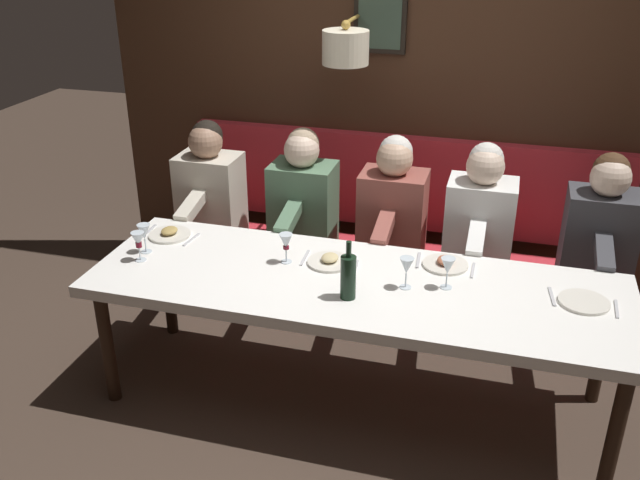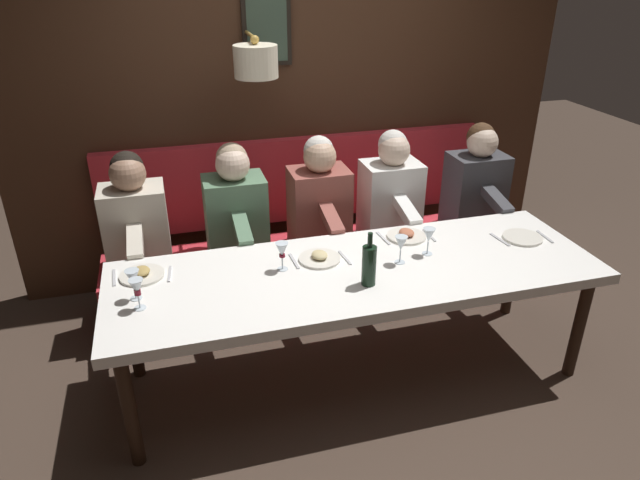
{
  "view_description": "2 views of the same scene",
  "coord_description": "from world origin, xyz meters",
  "px_view_note": "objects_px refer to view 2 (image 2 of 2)",
  "views": [
    {
      "loc": [
        -3.01,
        -0.66,
        2.43
      ],
      "look_at": [
        0.05,
        0.2,
        0.92
      ],
      "focal_mm": 38.82,
      "sensor_mm": 36.0,
      "label": 1
    },
    {
      "loc": [
        -2.59,
        0.94,
        2.3
      ],
      "look_at": [
        0.05,
        0.2,
        0.92
      ],
      "focal_mm": 31.91,
      "sensor_mm": 36.0,
      "label": 2
    }
  ],
  "objects_px": {
    "diner_far": "(235,206)",
    "wine_glass_1": "(282,251)",
    "wine_glass_4": "(401,244)",
    "wine_glass_0": "(137,288)",
    "diner_farthest": "(135,217)",
    "dining_table": "(357,278)",
    "wine_bottle": "(368,265)",
    "diner_near": "(391,190)",
    "wine_glass_2": "(133,279)",
    "wine_glass_3": "(429,236)",
    "diner_middle": "(319,197)",
    "diner_nearest": "(477,181)"
  },
  "relations": [
    {
      "from": "diner_near",
      "to": "diner_far",
      "type": "xyz_separation_m",
      "value": [
        0.0,
        1.1,
        0.0
      ]
    },
    {
      "from": "diner_far",
      "to": "wine_glass_1",
      "type": "height_order",
      "value": "diner_far"
    },
    {
      "from": "wine_glass_3",
      "to": "wine_bottle",
      "type": "bearing_deg",
      "value": 116.71
    },
    {
      "from": "diner_far",
      "to": "wine_glass_2",
      "type": "xyz_separation_m",
      "value": [
        -0.87,
        0.63,
        0.04
      ]
    },
    {
      "from": "wine_glass_0",
      "to": "diner_farthest",
      "type": "bearing_deg",
      "value": 1.6
    },
    {
      "from": "dining_table",
      "to": "diner_farthest",
      "type": "distance_m",
      "value": 1.49
    },
    {
      "from": "wine_glass_1",
      "to": "wine_glass_4",
      "type": "relative_size",
      "value": 1.0
    },
    {
      "from": "diner_near",
      "to": "wine_glass_4",
      "type": "xyz_separation_m",
      "value": [
        -0.88,
        0.3,
        0.04
      ]
    },
    {
      "from": "diner_nearest",
      "to": "diner_farthest",
      "type": "xyz_separation_m",
      "value": [
        0.0,
        2.42,
        0.0
      ]
    },
    {
      "from": "diner_nearest",
      "to": "diner_near",
      "type": "xyz_separation_m",
      "value": [
        0.0,
        0.68,
        0.0
      ]
    },
    {
      "from": "diner_middle",
      "to": "wine_glass_2",
      "type": "xyz_separation_m",
      "value": [
        -0.87,
        1.21,
        0.04
      ]
    },
    {
      "from": "wine_glass_0",
      "to": "wine_bottle",
      "type": "height_order",
      "value": "wine_bottle"
    },
    {
      "from": "diner_far",
      "to": "wine_glass_2",
      "type": "relative_size",
      "value": 4.82
    },
    {
      "from": "wine_glass_2",
      "to": "wine_glass_3",
      "type": "xyz_separation_m",
      "value": [
        0.04,
        -1.63,
        0.0
      ]
    },
    {
      "from": "wine_glass_0",
      "to": "wine_glass_4",
      "type": "xyz_separation_m",
      "value": [
        0.09,
        -1.42,
        0.0
      ]
    },
    {
      "from": "dining_table",
      "to": "wine_glass_2",
      "type": "distance_m",
      "value": 1.2
    },
    {
      "from": "diner_middle",
      "to": "wine_glass_2",
      "type": "distance_m",
      "value": 1.49
    },
    {
      "from": "wine_bottle",
      "to": "wine_glass_3",
      "type": "bearing_deg",
      "value": -63.29
    },
    {
      "from": "diner_near",
      "to": "wine_bottle",
      "type": "height_order",
      "value": "diner_near"
    },
    {
      "from": "diner_middle",
      "to": "wine_glass_3",
      "type": "bearing_deg",
      "value": -153.02
    },
    {
      "from": "wine_glass_4",
      "to": "diner_nearest",
      "type": "bearing_deg",
      "value": -48.03
    },
    {
      "from": "diner_farthest",
      "to": "wine_glass_3",
      "type": "height_order",
      "value": "diner_farthest"
    },
    {
      "from": "diner_nearest",
      "to": "dining_table",
      "type": "bearing_deg",
      "value": 125.69
    },
    {
      "from": "diner_nearest",
      "to": "wine_glass_3",
      "type": "bearing_deg",
      "value": 136.71
    },
    {
      "from": "diner_farthest",
      "to": "wine_glass_3",
      "type": "bearing_deg",
      "value": -116.83
    },
    {
      "from": "diner_middle",
      "to": "wine_glass_4",
      "type": "bearing_deg",
      "value": -165.47
    },
    {
      "from": "wine_glass_4",
      "to": "dining_table",
      "type": "bearing_deg",
      "value": 91.13
    },
    {
      "from": "dining_table",
      "to": "diner_far",
      "type": "xyz_separation_m",
      "value": [
        0.88,
        0.55,
        0.14
      ]
    },
    {
      "from": "diner_farthest",
      "to": "wine_bottle",
      "type": "distance_m",
      "value": 1.59
    },
    {
      "from": "wine_glass_3",
      "to": "wine_glass_4",
      "type": "distance_m",
      "value": 0.2
    },
    {
      "from": "dining_table",
      "to": "diner_near",
      "type": "height_order",
      "value": "diner_near"
    },
    {
      "from": "wine_glass_0",
      "to": "wine_glass_2",
      "type": "distance_m",
      "value": 0.1
    },
    {
      "from": "dining_table",
      "to": "wine_glass_4",
      "type": "relative_size",
      "value": 16.68
    },
    {
      "from": "diner_far",
      "to": "wine_glass_0",
      "type": "bearing_deg",
      "value": 147.76
    },
    {
      "from": "wine_glass_2",
      "to": "diner_far",
      "type": "bearing_deg",
      "value": -35.89
    },
    {
      "from": "wine_glass_3",
      "to": "wine_glass_2",
      "type": "bearing_deg",
      "value": 91.58
    },
    {
      "from": "diner_middle",
      "to": "wine_bottle",
      "type": "xyz_separation_m",
      "value": [
        -1.06,
        0.03,
        0.04
      ]
    },
    {
      "from": "diner_middle",
      "to": "wine_glass_0",
      "type": "distance_m",
      "value": 1.54
    },
    {
      "from": "diner_middle",
      "to": "diner_nearest",
      "type": "bearing_deg",
      "value": -90.0
    },
    {
      "from": "wine_glass_0",
      "to": "wine_glass_3",
      "type": "relative_size",
      "value": 1.0
    },
    {
      "from": "diner_far",
      "to": "wine_bottle",
      "type": "distance_m",
      "value": 1.19
    },
    {
      "from": "wine_glass_1",
      "to": "diner_near",
      "type": "bearing_deg",
      "value": -50.81
    },
    {
      "from": "wine_glass_4",
      "to": "wine_glass_0",
      "type": "bearing_deg",
      "value": 93.82
    },
    {
      "from": "diner_far",
      "to": "wine_bottle",
      "type": "relative_size",
      "value": 2.64
    },
    {
      "from": "dining_table",
      "to": "diner_middle",
      "type": "xyz_separation_m",
      "value": [
        0.88,
        -0.03,
        0.14
      ]
    },
    {
      "from": "wine_glass_4",
      "to": "wine_glass_1",
      "type": "bearing_deg",
      "value": 81.57
    },
    {
      "from": "wine_glass_2",
      "to": "dining_table",
      "type": "bearing_deg",
      "value": -90.41
    },
    {
      "from": "wine_glass_2",
      "to": "wine_glass_1",
      "type": "bearing_deg",
      "value": -83.13
    },
    {
      "from": "diner_farthest",
      "to": "diner_near",
      "type": "bearing_deg",
      "value": -90.0
    },
    {
      "from": "diner_farthest",
      "to": "dining_table",
      "type": "bearing_deg",
      "value": -126.52
    }
  ]
}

